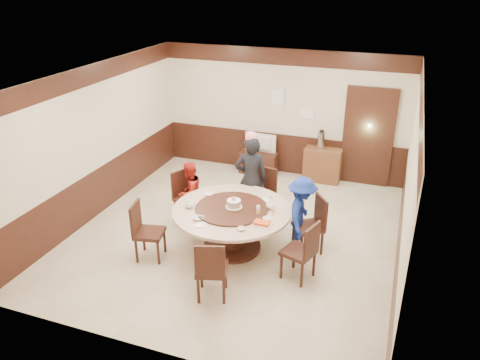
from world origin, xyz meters
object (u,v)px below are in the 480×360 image
(banquet_table, at_px, (232,221))
(shrimp_platter, at_px, (262,224))
(person_blue, at_px, (301,214))
(person_red, at_px, (190,192))
(thermos, at_px, (321,140))
(birthday_cake, at_px, (234,204))
(side_cabinet, at_px, (322,165))
(television, at_px, (259,143))
(tv_stand, at_px, (259,162))
(person_standing, at_px, (251,179))

(banquet_table, relative_size, shrimp_platter, 6.50)
(person_blue, bearing_deg, banquet_table, 104.53)
(banquet_table, bearing_deg, person_red, 148.00)
(thermos, bearing_deg, shrimp_platter, -93.35)
(birthday_cake, xyz_separation_m, side_cabinet, (0.88, 3.25, -0.47))
(television, height_order, thermos, thermos)
(tv_stand, bearing_deg, birthday_cake, -79.75)
(shrimp_platter, bearing_deg, person_standing, 114.77)
(person_standing, xyz_separation_m, person_blue, (1.10, -0.68, -0.17))
(person_standing, xyz_separation_m, birthday_cake, (0.06, -1.05, 0.02))
(banquet_table, relative_size, birthday_cake, 7.01)
(shrimp_platter, xyz_separation_m, tv_stand, (-1.18, 3.58, -0.53))
(banquet_table, relative_size, television, 2.65)
(person_red, height_order, television, person_red)
(person_red, bearing_deg, person_blue, 96.12)
(person_standing, bearing_deg, birthday_cake, 73.18)
(person_red, bearing_deg, thermos, 157.32)
(television, bearing_deg, side_cabinet, -174.96)
(birthday_cake, height_order, tv_stand, birthday_cake)
(person_standing, xyz_separation_m, side_cabinet, (0.93, 2.20, -0.45))
(birthday_cake, xyz_separation_m, television, (-0.58, 3.22, -0.13))
(person_standing, distance_m, tv_stand, 2.31)
(shrimp_platter, distance_m, thermos, 3.62)
(person_blue, bearing_deg, person_red, 77.03)
(banquet_table, distance_m, side_cabinet, 3.40)
(person_red, distance_m, tv_stand, 2.64)
(shrimp_platter, distance_m, television, 3.77)
(person_standing, relative_size, tv_stand, 1.94)
(banquet_table, xyz_separation_m, shrimp_platter, (0.62, -0.34, 0.24))
(shrimp_platter, relative_size, tv_stand, 0.35)
(person_blue, height_order, shrimp_platter, person_blue)
(person_blue, relative_size, shrimp_platter, 4.34)
(banquet_table, distance_m, thermos, 3.40)
(birthday_cake, height_order, side_cabinet, birthday_cake)
(person_blue, relative_size, thermos, 3.42)
(side_cabinet, height_order, thermos, thermos)
(side_cabinet, distance_m, thermos, 0.57)
(person_blue, distance_m, side_cabinet, 2.91)
(person_blue, xyz_separation_m, tv_stand, (-1.63, 2.86, -0.40))
(birthday_cake, relative_size, side_cabinet, 0.35)
(shrimp_platter, bearing_deg, person_blue, 57.96)
(person_blue, bearing_deg, television, 24.34)
(banquet_table, bearing_deg, birthday_cake, 37.68)
(birthday_cake, distance_m, television, 3.28)
(person_red, relative_size, shrimp_platter, 3.82)
(banquet_table, distance_m, person_red, 1.28)
(person_red, height_order, birthday_cake, person_red)
(banquet_table, xyz_separation_m, tv_stand, (-0.55, 3.25, -0.28))
(banquet_table, xyz_separation_m, thermos, (0.83, 3.28, 0.41))
(person_standing, bearing_deg, side_cabinet, -132.89)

